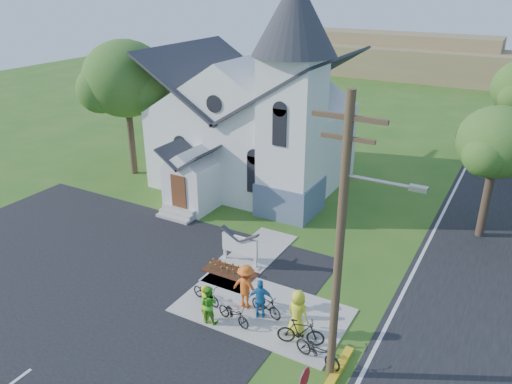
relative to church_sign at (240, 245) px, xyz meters
The scene contains 20 objects.
ground 3.57m from the church_sign, 69.44° to the right, with size 120.00×120.00×0.00m, color #2D5E1B.
parking_lot 7.86m from the church_sign, 138.12° to the right, with size 20.00×16.00×0.02m, color black.
sidewalk 3.95m from the church_sign, 45.00° to the right, with size 7.00×4.00×0.05m, color #9F988F.
church 11.06m from the church_sign, 114.73° to the left, with size 12.35×12.00×13.00m.
church_sign is the anchor object (origin of this frame).
flower_bed 1.34m from the church_sign, 90.00° to the right, with size 2.60×1.10×0.07m, color #381C0F.
utility_pole 9.18m from the church_sign, 35.60° to the right, with size 3.45×0.28×10.00m.
tree_lot_corner 15.53m from the church_sign, 152.02° to the left, with size 5.60×5.60×9.15m.
tree_road_near 13.75m from the church_sign, 42.21° to the left, with size 4.00×4.00×7.05m.
distant_hills 53.34m from the church_sign, 85.10° to the left, with size 61.00×10.00×5.60m.
cyclist_0 4.53m from the church_sign, 76.20° to the right, with size 0.61×0.40×1.67m, color #CDD218.
bike_0 3.44m from the church_sign, 83.82° to the right, with size 0.56×1.59×0.84m, color black.
cyclist_1 4.56m from the church_sign, 74.75° to the right, with size 0.79×0.62×1.63m, color green.
bike_1 4.22m from the church_sign, 44.23° to the right, with size 0.44×1.54×0.93m, color black.
cyclist_2 4.25m from the church_sign, 47.61° to the right, with size 1.01×0.42×1.72m, color #2576BB.
bike_2 4.54m from the church_sign, 62.08° to the right, with size 0.57×1.64×0.86m, color black.
cyclist_3 3.43m from the church_sign, 54.65° to the right, with size 1.26×0.72×1.95m, color orange.
bike_3 6.28m from the church_sign, 37.64° to the right, with size 0.51×1.80×1.08m, color black.
cyclist_4 5.69m from the church_sign, 36.10° to the right, with size 0.95×0.62×1.94m, color yellow.
bike_4 7.38m from the church_sign, 36.71° to the right, with size 0.66×1.90×1.00m, color black.
Camera 1 is at (9.66, -14.51, 12.79)m, focal length 35.00 mm.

